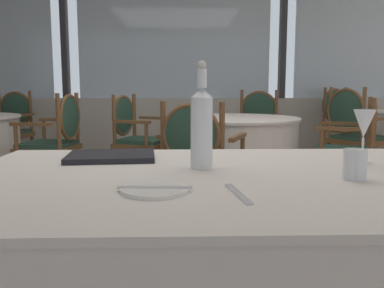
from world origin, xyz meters
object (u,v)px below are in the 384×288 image
object	(u,v)px
dining_chair_1_1	(11,124)
dining_chair_2_0	(354,143)
water_tumbler	(355,165)
dining_chair_2_3	(198,157)
dining_chair_2_1	(256,126)
dining_chair_1_0	(57,136)
water_bottle	(202,125)
wine_glass	(364,125)
side_plate	(155,190)
dining_chair_0_0	(353,129)
dining_chair_0_3	(341,119)
menu_book	(111,156)
dining_chair_2_2	(135,133)

from	to	relation	value
dining_chair_1_1	dining_chair_2_0	bearing A→B (deg)	72.84
water_tumbler	dining_chair_2_0	bearing A→B (deg)	66.50
water_tumbler	dining_chair_2_3	size ratio (longest dim) A/B	0.10
water_tumbler	dining_chair_2_1	size ratio (longest dim) A/B	0.09
dining_chair_1_0	water_bottle	bearing A→B (deg)	125.06
dining_chair_1_1	wine_glass	bearing A→B (deg)	45.51
water_bottle	dining_chair_2_0	distance (m)	2.38
side_plate	dining_chair_0_0	distance (m)	3.53
dining_chair_1_1	dining_chair_1_0	bearing A→B (deg)	44.92
side_plate	dining_chair_2_3	world-z (taller)	dining_chair_2_3
dining_chair_0_3	side_plate	bearing A→B (deg)	-55.15
dining_chair_0_3	dining_chair_2_0	bearing A→B (deg)	-47.14
side_plate	dining_chair_2_3	bearing A→B (deg)	83.82
dining_chair_2_1	water_bottle	bearing A→B (deg)	8.03
dining_chair_2_0	dining_chair_2_1	world-z (taller)	dining_chair_2_1
wine_glass	dining_chair_0_3	size ratio (longest dim) A/B	0.19
side_plate	dining_chair_2_1	world-z (taller)	dining_chair_2_1
water_bottle	menu_book	distance (m)	0.40
wine_glass	dining_chair_2_3	distance (m)	1.44
side_plate	dining_chair_2_1	bearing A→B (deg)	75.32
menu_book	dining_chair_0_3	world-z (taller)	dining_chair_0_3
water_bottle	wine_glass	xyz separation A→B (m)	(0.57, 0.07, -0.01)
wine_glass	dining_chair_2_3	size ratio (longest dim) A/B	0.21
water_bottle	dining_chair_0_3	size ratio (longest dim) A/B	0.35
dining_chair_2_0	wine_glass	bearing A→B (deg)	88.96
wine_glass	menu_book	world-z (taller)	wine_glass
water_bottle	dining_chair_2_1	distance (m)	3.35
dining_chair_0_0	menu_book	bearing A→B (deg)	-156.36
dining_chair_2_0	dining_chair_2_2	size ratio (longest dim) A/B	0.99
dining_chair_2_3	water_tumbler	bearing A→B (deg)	-144.32
dining_chair_0_0	dining_chair_1_1	size ratio (longest dim) A/B	1.04
dining_chair_0_0	dining_chair_2_3	world-z (taller)	dining_chair_0_0
wine_glass	dining_chair_2_3	bearing A→B (deg)	111.67
menu_book	dining_chair_0_0	xyz separation A→B (m)	(2.00, 2.54, -0.16)
water_bottle	dining_chair_2_3	world-z (taller)	water_bottle
dining_chair_1_1	dining_chair_2_2	xyz separation A→B (m)	(1.58, -0.90, -0.01)
side_plate	wine_glass	size ratio (longest dim) A/B	0.93
dining_chair_2_1	dining_chair_2_0	bearing A→B (deg)	44.83
side_plate	water_bottle	size ratio (longest dim) A/B	0.50
water_bottle	dining_chair_2_0	size ratio (longest dim) A/B	0.38
water_bottle	wine_glass	world-z (taller)	water_bottle
dining_chair_1_0	dining_chair_2_2	distance (m)	0.75
wine_glass	side_plate	bearing A→B (deg)	-152.37
wine_glass	dining_chair_2_0	size ratio (longest dim) A/B	0.20
water_tumbler	dining_chair_2_2	distance (m)	3.02
water_tumbler	menu_book	distance (m)	0.84
water_tumbler	dining_chair_1_1	size ratio (longest dim) A/B	0.09
dining_chair_2_0	dining_chair_2_2	bearing A→B (deg)	0.00
water_bottle	dining_chair_0_0	bearing A→B (deg)	58.42
side_plate	water_tumbler	bearing A→B (deg)	11.81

